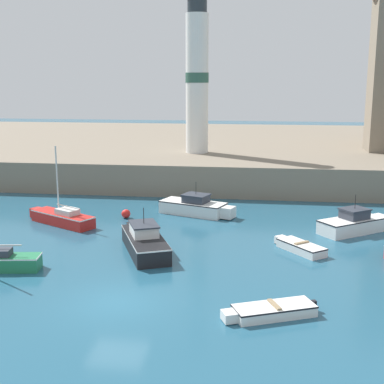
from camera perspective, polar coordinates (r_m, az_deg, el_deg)
name	(u,v)px	position (r m, az deg, el deg)	size (l,w,h in m)	color
ground_plane	(116,302)	(24.03, -8.07, -11.55)	(200.00, 200.00, 0.00)	#235670
quay_seawall	(209,150)	(62.79, 1.84, 4.53)	(120.00, 40.00, 2.60)	gray
sailboat_red_0	(62,217)	(36.67, -13.71, -2.64)	(5.36, 3.67, 5.23)	red
motorboat_black_1	(144,241)	(30.25, -5.10, -5.21)	(3.82, 6.29, 2.51)	black
motorboat_white_3	(354,223)	(35.29, 16.86, -3.21)	(4.87, 4.08, 2.44)	white
motorboat_white_4	(196,207)	(38.13, 0.38, -1.57)	(5.65, 3.37, 2.38)	white
dinghy_white_7	(272,310)	(22.65, 8.50, -12.38)	(3.98, 2.47, 0.54)	white
dinghy_white_9	(300,247)	(30.83, 11.44, -5.73)	(2.87, 3.29, 0.58)	white
mooring_buoy	(126,214)	(37.48, -7.06, -2.32)	(0.62, 0.62, 0.62)	red
lighthouse	(197,76)	(50.50, 0.55, 12.31)	(2.16, 2.16, 14.68)	silver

